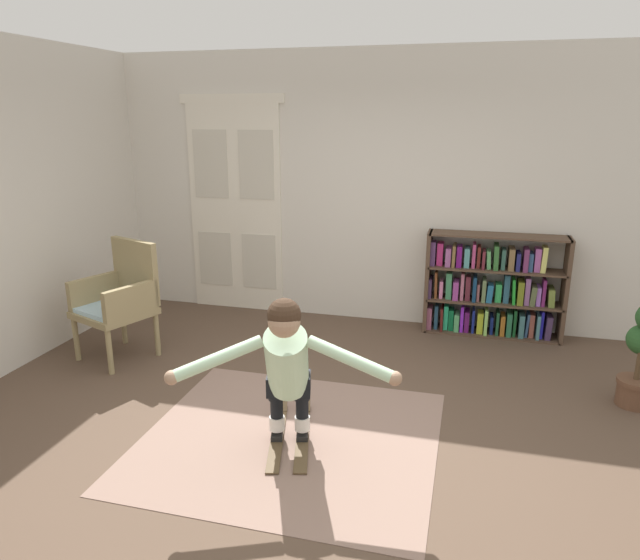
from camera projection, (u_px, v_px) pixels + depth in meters
ground_plane at (318, 435)px, 4.16m from camera, size 7.20×7.20×0.00m
back_wall at (380, 190)px, 6.17m from camera, size 6.00×0.10×2.90m
double_door at (235, 205)px, 6.59m from camera, size 1.22×0.05×2.45m
rug at (290, 438)px, 4.11m from camera, size 2.07×1.90×0.01m
bookshelf at (492, 290)px, 5.94m from camera, size 1.40×0.30×1.07m
wicker_chair at (120, 297)px, 5.39m from camera, size 0.78×0.78×1.10m
skis_pair at (290, 433)px, 4.14m from camera, size 0.49×0.95×0.07m
person_skier at (287, 361)px, 3.74m from camera, size 1.40×0.85×1.09m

